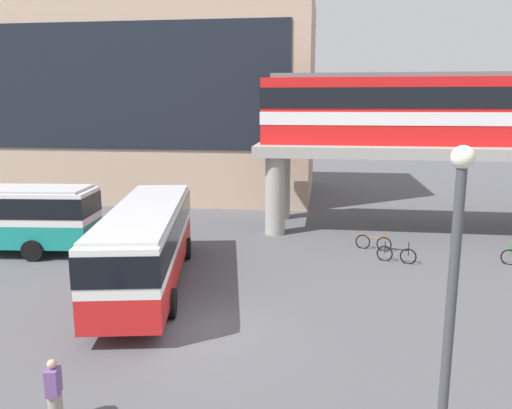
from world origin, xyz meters
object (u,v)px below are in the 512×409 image
(bus_main, at_px, (147,237))
(bicycle_black, at_px, (396,255))
(bicycle_brown, at_px, (373,243))
(train, at_px, (501,109))
(station_building, at_px, (158,99))
(pedestrian_at_kerb, at_px, (54,395))

(bus_main, bearing_deg, bicycle_black, 23.54)
(bus_main, height_order, bicycle_black, bus_main)
(bicycle_black, distance_m, bicycle_brown, 2.09)
(train, xyz_separation_m, bicycle_black, (-6.00, -6.38, -6.49))
(station_building, height_order, train, station_building)
(pedestrian_at_kerb, bearing_deg, station_building, 103.86)
(bus_main, xyz_separation_m, bicycle_brown, (9.31, 6.34, -1.63))
(train, bearing_deg, bus_main, -146.23)
(train, distance_m, bicycle_black, 10.90)
(station_building, bearing_deg, pedestrian_at_kerb, -76.14)
(station_building, distance_m, train, 25.01)
(bus_main, bearing_deg, train, 33.77)
(station_building, xyz_separation_m, bicycle_black, (16.66, -16.95, -7.12))
(bus_main, bearing_deg, pedestrian_at_kerb, -83.77)
(pedestrian_at_kerb, bearing_deg, bus_main, 96.23)
(bus_main, height_order, bicycle_brown, bus_main)
(train, relative_size, bus_main, 2.28)
(train, height_order, bus_main, train)
(bicycle_black, xyz_separation_m, pedestrian_at_kerb, (-9.20, -13.28, 0.39))
(train, relative_size, pedestrian_at_kerb, 16.00)
(bus_main, relative_size, bicycle_black, 6.56)
(station_building, xyz_separation_m, bus_main, (6.49, -21.38, -5.49))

